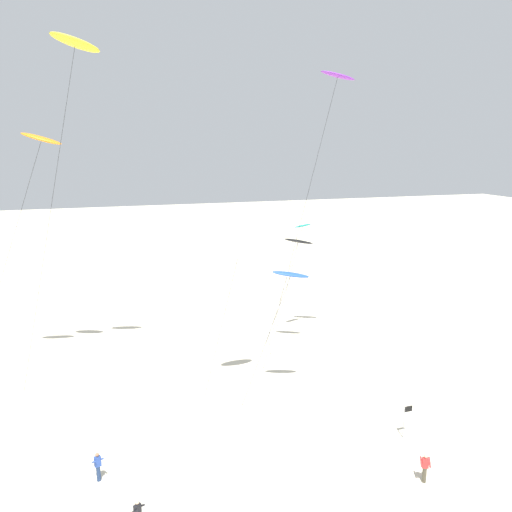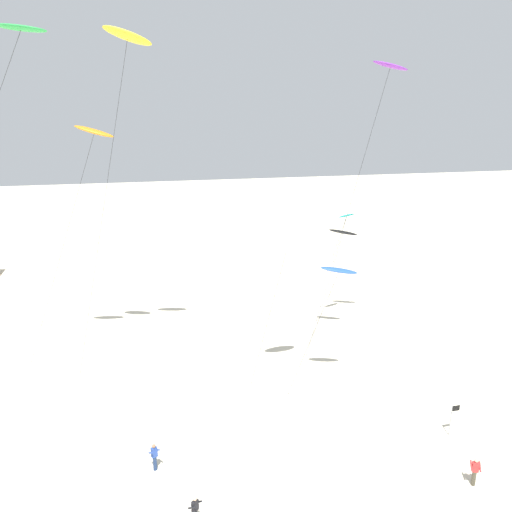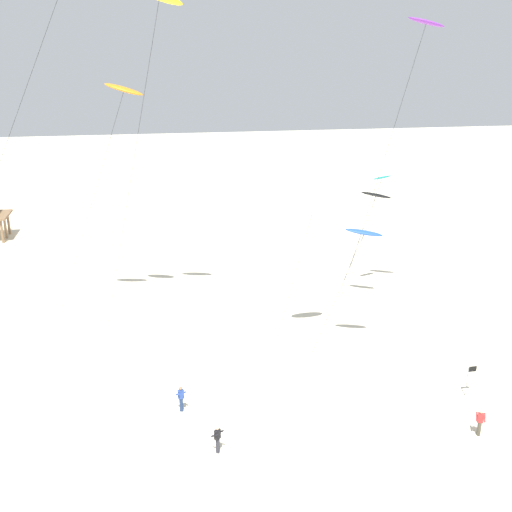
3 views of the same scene
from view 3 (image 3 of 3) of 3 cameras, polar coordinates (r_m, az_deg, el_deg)
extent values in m
plane|color=beige|center=(36.90, 5.33, -15.72)|extent=(260.00, 260.00, 0.00)
ellipsoid|color=purple|center=(46.42, 15.89, 20.61)|extent=(2.65, 1.40, 0.99)
cylinder|color=#262626|center=(46.42, 11.36, 6.71)|extent=(5.69, 0.26, 22.66)
ellipsoid|color=white|center=(42.09, 5.43, 4.40)|extent=(2.98, 1.31, 0.79)
cylinder|color=#262626|center=(43.47, 3.56, -2.35)|extent=(2.59, 0.13, 10.27)
ellipsoid|color=orange|center=(46.80, -12.47, 15.22)|extent=(3.01, 1.45, 1.21)
cylinder|color=#262626|center=(48.60, -15.55, 4.14)|extent=(6.57, 0.30, 18.06)
ellipsoid|color=teal|center=(51.99, 11.92, 7.32)|extent=(1.93, 1.10, 0.46)
cylinder|color=#262626|center=(52.82, 9.82, 1.57)|extent=(3.33, 0.16, 10.67)
ellipsoid|color=blue|center=(41.38, 10.25, 2.22)|extent=(2.62, 1.20, 0.72)
cylinder|color=#262626|center=(42.48, 7.67, -3.87)|extent=(3.45, 0.17, 9.11)
ellipsoid|color=black|center=(49.23, 11.35, 5.71)|extent=(2.42, 1.45, 0.59)
cylinder|color=#262626|center=(50.23, 9.68, 0.15)|extent=(2.42, 0.12, 9.84)
cylinder|color=#262626|center=(44.86, -11.81, 7.23)|extent=(5.37, 0.25, 24.16)
cylinder|color=#33333D|center=(34.52, -3.66, -17.55)|extent=(0.22, 0.22, 0.88)
cube|color=black|center=(34.09, -3.69, -16.57)|extent=(0.39, 0.38, 0.58)
sphere|color=beige|center=(33.86, -3.70, -16.02)|extent=(0.20, 0.20, 0.20)
cylinder|color=black|center=(33.93, -3.95, -16.67)|extent=(0.40, 0.44, 0.39)
cylinder|color=black|center=(34.19, -3.43, -16.34)|extent=(0.40, 0.44, 0.39)
cylinder|color=navy|center=(38.01, -7.11, -13.84)|extent=(0.22, 0.22, 0.88)
cube|color=#2D4CA5|center=(37.62, -7.16, -12.91)|extent=(0.39, 0.30, 0.58)
sphere|color=#9E7051|center=(37.41, -7.18, -12.39)|extent=(0.20, 0.20, 0.20)
cylinder|color=#2D4CA5|center=(37.53, -7.48, -12.92)|extent=(0.24, 0.50, 0.39)
cylinder|color=#2D4CA5|center=(37.66, -6.84, -12.77)|extent=(0.24, 0.50, 0.39)
cylinder|color=#4C4738|center=(37.93, 20.44, -15.13)|extent=(0.22, 0.22, 0.88)
cube|color=red|center=(37.53, 20.57, -14.21)|extent=(0.39, 0.33, 0.58)
sphere|color=beige|center=(37.32, 20.65, -13.69)|extent=(0.20, 0.20, 0.20)
cylinder|color=red|center=(37.53, 20.93, -14.16)|extent=(0.30, 0.49, 0.39)
cylinder|color=red|center=(37.48, 20.24, -14.12)|extent=(0.30, 0.49, 0.39)
cylinder|color=#846647|center=(73.96, -23.01, 2.17)|extent=(0.28, 0.28, 2.69)
cylinder|color=#846647|center=(77.22, -22.48, 2.91)|extent=(0.28, 0.28, 2.69)
cylinder|color=#846647|center=(75.59, -22.74, 2.55)|extent=(0.28, 0.28, 2.69)
cylinder|color=gray|center=(41.10, 19.43, -11.16)|extent=(0.05, 0.05, 2.10)
cube|color=black|center=(40.83, 19.91, -10.07)|extent=(0.52, 0.03, 0.36)
camera|label=1|loc=(7.75, 5.07, -6.46)|focal=35.08mm
camera|label=2|loc=(9.03, -3.51, 7.21)|focal=33.36mm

